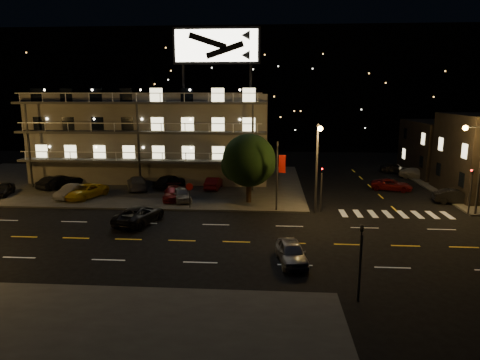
# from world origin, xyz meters

# --- Properties ---
(ground) EXTENTS (140.00, 140.00, 0.00)m
(ground) POSITION_xyz_m (0.00, 0.00, 0.00)
(ground) COLOR black
(ground) RESTS_ON ground
(curb_nw) EXTENTS (44.00, 24.00, 0.15)m
(curb_nw) POSITION_xyz_m (-14.00, 20.00, 0.07)
(curb_nw) COLOR #393836
(curb_nw) RESTS_ON ground
(motel) EXTENTS (28.00, 13.80, 18.10)m
(motel) POSITION_xyz_m (-9.94, 23.88, 5.34)
(motel) COLOR gray
(motel) RESTS_ON ground
(side_bldg_back) EXTENTS (14.06, 12.00, 7.00)m
(side_bldg_back) POSITION_xyz_m (29.99, 28.00, 3.50)
(side_bldg_back) COLOR black
(side_bldg_back) RESTS_ON ground
(hill_backdrop) EXTENTS (120.00, 25.00, 24.00)m
(hill_backdrop) POSITION_xyz_m (-5.94, 68.78, 11.55)
(hill_backdrop) COLOR black
(hill_backdrop) RESTS_ON ground
(streetlight_nc) EXTENTS (0.44, 1.92, 8.00)m
(streetlight_nc) POSITION_xyz_m (8.50, 7.94, 4.96)
(streetlight_nc) COLOR #2D2D30
(streetlight_nc) RESTS_ON ground
(streetlight_ne) EXTENTS (1.92, 0.44, 8.00)m
(streetlight_ne) POSITION_xyz_m (22.14, 8.30, 4.96)
(streetlight_ne) COLOR #2D2D30
(streetlight_ne) RESTS_ON ground
(signal_nw) EXTENTS (0.20, 0.27, 4.60)m
(signal_nw) POSITION_xyz_m (9.00, 8.50, 2.57)
(signal_nw) COLOR #2D2D30
(signal_nw) RESTS_ON ground
(signal_sw) EXTENTS (0.20, 0.27, 4.60)m
(signal_sw) POSITION_xyz_m (9.00, -8.50, 2.57)
(signal_sw) COLOR #2D2D30
(signal_sw) RESTS_ON ground
(signal_ne) EXTENTS (0.27, 0.20, 4.60)m
(signal_ne) POSITION_xyz_m (22.00, 8.50, 2.57)
(signal_ne) COLOR #2D2D30
(signal_ne) RESTS_ON ground
(banner_north) EXTENTS (0.83, 0.16, 6.40)m
(banner_north) POSITION_xyz_m (5.09, 8.40, 3.43)
(banner_north) COLOR #2D2D30
(banner_north) RESTS_ON ground
(stop_sign) EXTENTS (0.91, 0.11, 2.61)m
(stop_sign) POSITION_xyz_m (-3.00, 8.57, 1.71)
(stop_sign) COLOR #2D2D30
(stop_sign) RESTS_ON ground
(tree) EXTENTS (5.31, 5.12, 6.69)m
(tree) POSITION_xyz_m (2.30, 11.11, 4.12)
(tree) COLOR black
(tree) RESTS_ON curb_nw
(lot_car_0) EXTENTS (2.33, 4.01, 1.28)m
(lot_car_0) POSITION_xyz_m (-23.34, 12.16, 0.79)
(lot_car_0) COLOR black
(lot_car_0) RESTS_ON curb_nw
(lot_car_1) EXTENTS (2.27, 4.27, 1.34)m
(lot_car_1) POSITION_xyz_m (-15.74, 11.62, 0.82)
(lot_car_1) COLOR gray
(lot_car_1) RESTS_ON curb_nw
(lot_car_2) EXTENTS (3.83, 5.37, 1.36)m
(lot_car_2) POSITION_xyz_m (-14.29, 11.72, 0.83)
(lot_car_2) COLOR gold
(lot_car_2) RESTS_ON curb_nw
(lot_car_3) EXTENTS (2.48, 4.66, 1.29)m
(lot_car_3) POSITION_xyz_m (-5.30, 11.72, 0.79)
(lot_car_3) COLOR #5C0D0D
(lot_car_3) RESTS_ON curb_nw
(lot_car_4) EXTENTS (2.94, 4.19, 1.32)m
(lot_car_4) POSITION_xyz_m (-4.35, 11.17, 0.81)
(lot_car_4) COLOR gray
(lot_car_4) RESTS_ON curb_nw
(lot_car_5) EXTENTS (2.69, 4.36, 1.36)m
(lot_car_5) POSITION_xyz_m (-19.64, 15.86, 0.83)
(lot_car_5) COLOR black
(lot_car_5) RESTS_ON curb_nw
(lot_car_6) EXTENTS (3.99, 5.34, 1.35)m
(lot_car_6) POSITION_xyz_m (-19.09, 16.59, 0.82)
(lot_car_6) COLOR black
(lot_car_6) RESTS_ON curb_nw
(lot_car_7) EXTENTS (3.73, 5.47, 1.47)m
(lot_car_7) POSITION_xyz_m (-10.26, 15.89, 0.89)
(lot_car_7) COLOR gray
(lot_car_7) RESTS_ON curb_nw
(lot_car_8) EXTENTS (3.52, 4.85, 1.53)m
(lot_car_8) POSITION_xyz_m (-6.77, 16.86, 0.92)
(lot_car_8) COLOR black
(lot_car_8) RESTS_ON curb_nw
(lot_car_9) EXTENTS (1.79, 4.16, 1.33)m
(lot_car_9) POSITION_xyz_m (-1.80, 16.76, 0.82)
(lot_car_9) COLOR #5C0D0D
(lot_car_9) RESTS_ON curb_nw
(side_car_0) EXTENTS (4.39, 2.05, 1.39)m
(side_car_0) POSITION_xyz_m (22.58, 12.48, 0.70)
(side_car_0) COLOR black
(side_car_0) RESTS_ON ground
(side_car_1) EXTENTS (4.80, 3.26, 1.22)m
(side_car_1) POSITION_xyz_m (17.91, 18.01, 0.61)
(side_car_1) COLOR #5C0D0D
(side_car_1) RESTS_ON ground
(side_car_2) EXTENTS (4.87, 3.53, 1.31)m
(side_car_2) POSITION_xyz_m (22.99, 24.98, 0.66)
(side_car_2) COLOR gray
(side_car_2) RESTS_ON ground
(side_car_3) EXTENTS (4.16, 2.36, 1.34)m
(side_car_3) POSITION_xyz_m (21.29, 28.84, 0.67)
(side_car_3) COLOR black
(side_car_3) RESTS_ON ground
(road_car_east) EXTENTS (2.18, 4.25, 1.39)m
(road_car_east) POSITION_xyz_m (5.78, -3.61, 0.69)
(road_car_east) COLOR gray
(road_car_east) RESTS_ON ground
(road_car_west) EXTENTS (3.62, 5.75, 1.48)m
(road_car_west) POSITION_xyz_m (-6.36, 4.02, 0.74)
(road_car_west) COLOR black
(road_car_west) RESTS_ON ground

